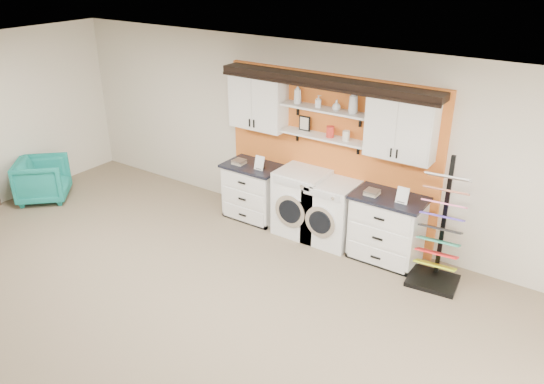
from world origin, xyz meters
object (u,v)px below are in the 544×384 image
Objects in this scene: base_cabinet_right at (387,228)px; armchair at (43,180)px; dryer at (332,212)px; sample_rack at (438,246)px; base_cabinet_left at (254,191)px; washer at (302,202)px.

armchair is at bearing -164.95° from base_cabinet_right.
dryer is 1.18× the size of armchair.
dryer is 0.56× the size of sample_rack.
base_cabinet_left is 0.94× the size of base_cabinet_right.
base_cabinet_left is at bearing 179.78° from washer.
dryer is (0.50, 0.00, -0.03)m from washer.
base_cabinet_right is 0.98× the size of washer.
base_cabinet_left is 1.40m from dryer.
dryer is at bearing 167.50° from sample_rack.
base_cabinet_left is 0.90m from washer.
dryer is at bearing 0.00° from washer.
base_cabinet_right is 0.79m from sample_rack.
base_cabinet_left is 3.70m from armchair.
armchair is (-4.27, -1.51, -0.14)m from washer.
washer is 4.53m from armchair.
washer is (0.90, -0.00, 0.05)m from base_cabinet_left.
base_cabinet_left is at bearing 179.86° from dryer.
sample_rack is at bearing -121.76° from armchair.
washer is 1.06× the size of dryer.
sample_rack is (0.77, -0.19, 0.06)m from base_cabinet_right.
base_cabinet_right is 0.86m from dryer.
sample_rack is at bearing -6.47° from dryer.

